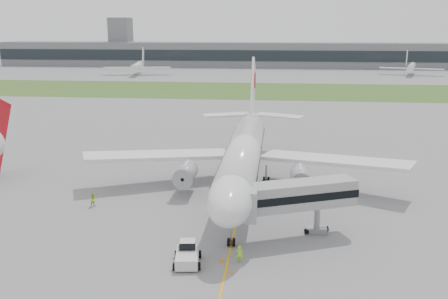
# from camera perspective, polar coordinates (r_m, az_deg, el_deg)

# --- Properties ---
(ground) EXTENTS (600.00, 600.00, 0.00)m
(ground) POSITION_cam_1_polar(r_m,az_deg,el_deg) (69.35, 2.01, -5.74)
(ground) COLOR gray
(ground) RESTS_ON ground
(apron_markings) EXTENTS (70.00, 70.00, 0.04)m
(apron_markings) POSITION_cam_1_polar(r_m,az_deg,el_deg) (64.67, 1.67, -7.23)
(apron_markings) COLOR gold
(apron_markings) RESTS_ON ground
(grass_strip) EXTENTS (600.00, 50.00, 0.02)m
(grass_strip) POSITION_cam_1_polar(r_m,az_deg,el_deg) (186.64, 4.79, 6.73)
(grass_strip) COLOR #335520
(grass_strip) RESTS_ON ground
(terminal_building) EXTENTS (320.00, 22.30, 14.00)m
(terminal_building) POSITION_cam_1_polar(r_m,az_deg,el_deg) (295.48, 5.42, 10.73)
(terminal_building) COLOR slate
(terminal_building) RESTS_ON ground
(control_tower) EXTENTS (12.00, 12.00, 56.00)m
(control_tower) POSITION_cam_1_polar(r_m,az_deg,el_deg) (312.71, -11.56, 9.41)
(control_tower) COLOR slate
(control_tower) RESTS_ON ground
(airliner) EXTENTS (48.13, 53.95, 17.88)m
(airliner) POSITION_cam_1_polar(r_m,az_deg,el_deg) (72.35, 2.33, -0.22)
(airliner) COLOR white
(airliner) RESTS_ON ground
(pushback_tug) EXTENTS (3.15, 4.27, 2.06)m
(pushback_tug) POSITION_cam_1_polar(r_m,az_deg,el_deg) (51.66, -4.21, -11.81)
(pushback_tug) COLOR silver
(pushback_tug) RESTS_ON ground
(jet_bridge) EXTENTS (13.99, 9.14, 6.76)m
(jet_bridge) POSITION_cam_1_polar(r_m,az_deg,el_deg) (55.78, 7.51, -5.40)
(jet_bridge) COLOR #9FA0A2
(jet_bridge) RESTS_ON ground
(safety_cone_left) EXTENTS (0.41, 0.41, 0.56)m
(safety_cone_left) POSITION_cam_1_polar(r_m,az_deg,el_deg) (51.85, -0.17, -12.49)
(safety_cone_left) COLOR orange
(safety_cone_left) RESTS_ON ground
(safety_cone_right) EXTENTS (0.36, 0.36, 0.49)m
(safety_cone_right) POSITION_cam_1_polar(r_m,az_deg,el_deg) (49.77, 0.71, -13.73)
(safety_cone_right) COLOR orange
(safety_cone_right) RESTS_ON ground
(ground_crew_near) EXTENTS (0.70, 0.48, 1.89)m
(ground_crew_near) POSITION_cam_1_polar(r_m,az_deg,el_deg) (51.56, 1.79, -11.83)
(ground_crew_near) COLOR #91E125
(ground_crew_near) RESTS_ON ground
(ground_crew_far) EXTENTS (1.19, 1.15, 1.93)m
(ground_crew_far) POSITION_cam_1_polar(r_m,az_deg,el_deg) (68.62, -14.70, -5.58)
(ground_crew_far) COLOR #ACD223
(ground_crew_far) RESTS_ON ground
(distant_aircraft_left) EXTENTS (36.09, 32.91, 12.31)m
(distant_aircraft_left) POSITION_cam_1_polar(r_m,az_deg,el_deg) (249.73, -9.83, 8.40)
(distant_aircraft_left) COLOR white
(distant_aircraft_left) RESTS_ON ground
(distant_aircraft_right) EXTENTS (35.59, 33.23, 11.27)m
(distant_aircraft_right) POSITION_cam_1_polar(r_m,az_deg,el_deg) (260.33, 20.54, 7.94)
(distant_aircraft_right) COLOR white
(distant_aircraft_right) RESTS_ON ground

